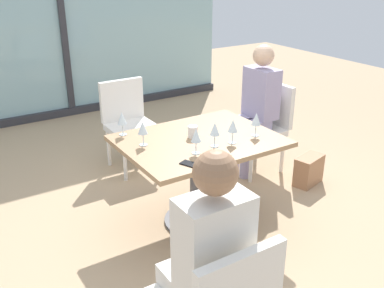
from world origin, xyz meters
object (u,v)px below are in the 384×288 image
(dining_table_main, at_px, (199,161))
(wine_glass_3, at_px, (256,120))
(wine_glass_1, at_px, (196,136))
(wine_glass_5, at_px, (215,130))
(handbag_1, at_px, (309,170))
(chair_far_right, at_px, (263,122))
(wine_glass_4, at_px, (143,128))
(cell_phone_on_table, at_px, (191,164))
(wine_glass_0, at_px, (122,119))
(person_front_left, at_px, (206,255))
(wine_glass_2, at_px, (233,126))
(chair_near_window, at_px, (129,119))
(coffee_cup, at_px, (193,132))
(person_far_right, at_px, (256,104))

(dining_table_main, bearing_deg, wine_glass_3, -24.95)
(wine_glass_1, xyz_separation_m, wine_glass_5, (0.18, 0.03, 0.00))
(handbag_1, bearing_deg, chair_far_right, 90.90)
(wine_glass_4, bearing_deg, wine_glass_5, -35.31)
(cell_phone_on_table, bearing_deg, handbag_1, -11.08)
(handbag_1, bearing_deg, wine_glass_3, 177.00)
(wine_glass_3, distance_m, wine_glass_4, 0.86)
(wine_glass_0, xyz_separation_m, wine_glass_1, (0.29, -0.60, 0.00))
(person_front_left, relative_size, wine_glass_4, 6.81)
(wine_glass_2, height_order, cell_phone_on_table, wine_glass_2)
(chair_far_right, height_order, wine_glass_5, wine_glass_5)
(wine_glass_4, bearing_deg, wine_glass_2, -29.04)
(chair_far_right, distance_m, wine_glass_1, 1.50)
(chair_far_right, xyz_separation_m, wine_glass_4, (-1.50, -0.39, 0.37))
(wine_glass_2, bearing_deg, wine_glass_0, 136.39)
(chair_near_window, bearing_deg, coffee_cup, -91.15)
(wine_glass_3, distance_m, cell_phone_on_table, 0.72)
(chair_near_window, relative_size, person_far_right, 0.69)
(wine_glass_5, bearing_deg, cell_phone_on_table, -151.42)
(coffee_cup, bearing_deg, person_far_right, 24.29)
(wine_glass_4, height_order, wine_glass_5, same)
(person_front_left, xyz_separation_m, wine_glass_0, (0.28, 1.55, 0.16))
(person_far_right, bearing_deg, wine_glass_0, -175.12)
(wine_glass_4, bearing_deg, wine_glass_1, -53.49)
(coffee_cup, bearing_deg, chair_near_window, 88.85)
(wine_glass_3, distance_m, coffee_cup, 0.49)
(person_far_right, relative_size, wine_glass_5, 6.81)
(handbag_1, bearing_deg, chair_near_window, 119.34)
(chair_far_right, relative_size, person_far_right, 0.69)
(wine_glass_0, relative_size, wine_glass_5, 1.00)
(person_far_right, distance_m, coffee_cup, 1.11)
(person_far_right, distance_m, wine_glass_2, 1.10)
(wine_glass_0, bearing_deg, cell_phone_on_table, -77.95)
(chair_near_window, distance_m, handbag_1, 1.82)
(dining_table_main, distance_m, wine_glass_5, 0.37)
(chair_far_right, distance_m, handbag_1, 0.65)
(dining_table_main, xyz_separation_m, wine_glass_2, (0.16, -0.20, 0.32))
(handbag_1, bearing_deg, dining_table_main, 164.92)
(chair_far_right, distance_m, chair_near_window, 1.34)
(chair_far_right, bearing_deg, wine_glass_2, -142.82)
(chair_near_window, relative_size, handbag_1, 2.90)
(person_front_left, bearing_deg, wine_glass_1, 59.51)
(wine_glass_2, xyz_separation_m, coffee_cup, (-0.18, 0.25, -0.09))
(dining_table_main, relative_size, wine_glass_4, 6.33)
(wine_glass_1, relative_size, wine_glass_5, 1.00)
(wine_glass_4, height_order, cell_phone_on_table, wine_glass_4)
(wine_glass_5, bearing_deg, handbag_1, 7.84)
(wine_glass_0, xyz_separation_m, cell_phone_on_table, (0.16, -0.74, -0.13))
(wine_glass_1, height_order, wine_glass_4, same)
(dining_table_main, distance_m, coffee_cup, 0.24)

